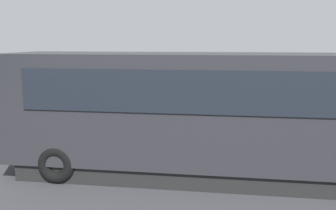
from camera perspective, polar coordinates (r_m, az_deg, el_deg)
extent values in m
plane|color=#38383D|center=(15.33, 2.59, -4.38)|extent=(80.00, 80.00, 0.00)
cube|color=#26262B|center=(10.46, 5.12, -0.39)|extent=(10.40, 2.94, 2.80)
cube|color=black|center=(11.89, -20.20, 2.95)|extent=(0.15, 2.10, 1.23)
cube|color=black|center=(11.64, 5.62, 3.35)|extent=(8.64, 0.41, 1.01)
cube|color=black|center=(9.12, 4.58, 1.79)|extent=(8.64, 0.41, 1.01)
cube|color=#1959B2|center=(11.80, 5.54, -2.07)|extent=(9.06, 0.42, 0.28)
cube|color=black|center=(10.84, 5.00, -8.89)|extent=(9.57, 2.71, 0.45)
torus|color=black|center=(12.60, -11.22, -5.17)|extent=(1.01, 0.36, 1.00)
torus|color=black|center=(10.59, -15.52, -8.08)|extent=(1.01, 0.36, 1.00)
torus|color=black|center=(12.17, 22.73, -6.23)|extent=(1.01, 0.36, 1.00)
cylinder|color=black|center=(13.77, 14.38, -4.18)|extent=(0.15, 0.15, 0.78)
cube|color=black|center=(13.91, 14.25, -5.84)|extent=(0.16, 0.28, 0.10)
cylinder|color=black|center=(13.83, 15.00, -4.14)|extent=(0.15, 0.15, 0.78)
cube|color=black|center=(13.97, 14.87, -5.80)|extent=(0.16, 0.28, 0.10)
cube|color=#3F594C|center=(13.66, 14.81, -1.25)|extent=(0.44, 0.36, 0.65)
cylinder|color=#3F594C|center=(13.57, 13.87, -1.21)|extent=(0.11, 0.11, 0.61)
sphere|color=tan|center=(13.62, 13.82, -2.48)|extent=(0.11, 0.11, 0.09)
cylinder|color=#3F594C|center=(13.75, 15.74, -1.16)|extent=(0.11, 0.11, 0.61)
sphere|color=tan|center=(13.80, 15.69, -2.41)|extent=(0.11, 0.11, 0.09)
sphere|color=tan|center=(13.58, 14.89, 0.66)|extent=(0.28, 0.28, 0.23)
cylinder|color=#473823|center=(13.45, 9.24, -4.29)|extent=(0.14, 0.14, 0.79)
cube|color=black|center=(13.59, 9.22, -6.02)|extent=(0.15, 0.27, 0.10)
cylinder|color=#473823|center=(13.43, 9.92, -4.33)|extent=(0.14, 0.14, 0.79)
cube|color=black|center=(13.57, 9.89, -6.06)|extent=(0.15, 0.27, 0.10)
cube|color=navy|center=(13.29, 9.66, -1.29)|extent=(0.43, 0.35, 0.66)
cylinder|color=navy|center=(13.32, 8.64, -1.16)|extent=(0.11, 0.11, 0.62)
sphere|color=tan|center=(13.38, 8.61, -2.48)|extent=(0.11, 0.11, 0.09)
cylinder|color=navy|center=(13.26, 10.69, -1.27)|extent=(0.11, 0.11, 0.62)
sphere|color=tan|center=(13.32, 10.65, -2.59)|extent=(0.11, 0.11, 0.09)
sphere|color=tan|center=(13.22, 9.71, 0.70)|extent=(0.28, 0.28, 0.24)
cylinder|color=black|center=(13.43, 3.95, -4.26)|extent=(0.13, 0.13, 0.77)
cube|color=black|center=(13.57, 3.94, -5.95)|extent=(0.11, 0.26, 0.10)
cylinder|color=black|center=(13.43, 4.64, -4.27)|extent=(0.13, 0.13, 0.77)
cube|color=black|center=(13.57, 4.61, -5.95)|extent=(0.11, 0.26, 0.10)
cube|color=#D8F233|center=(13.29, 4.33, -1.31)|extent=(0.39, 0.30, 0.64)
cube|color=silver|center=(13.29, 4.33, -1.31)|extent=(0.40, 0.31, 0.06)
cylinder|color=#D8F233|center=(13.28, 3.30, -1.23)|extent=(0.09, 0.09, 0.61)
sphere|color=tan|center=(13.34, 3.29, -2.52)|extent=(0.09, 0.09, 0.09)
cylinder|color=#D8F233|center=(13.29, 5.37, -1.25)|extent=(0.09, 0.09, 0.61)
sphere|color=tan|center=(13.34, 5.35, -2.54)|extent=(0.09, 0.09, 0.09)
sphere|color=tan|center=(13.21, 4.36, 0.63)|extent=(0.24, 0.24, 0.23)
cylinder|color=black|center=(13.53, -0.81, -4.05)|extent=(0.14, 0.14, 0.80)
cube|color=black|center=(13.67, -0.74, -5.81)|extent=(0.16, 0.28, 0.10)
cylinder|color=black|center=(13.48, -0.17, -4.10)|extent=(0.14, 0.14, 0.80)
cube|color=black|center=(13.62, -0.11, -5.87)|extent=(0.16, 0.28, 0.10)
cube|color=navy|center=(13.35, -0.49, -1.00)|extent=(0.43, 0.36, 0.67)
cylinder|color=navy|center=(13.43, -1.45, -0.87)|extent=(0.11, 0.11, 0.64)
sphere|color=tan|center=(13.49, -1.45, -2.20)|extent=(0.11, 0.11, 0.09)
cylinder|color=navy|center=(13.27, 0.48, -0.99)|extent=(0.11, 0.11, 0.64)
sphere|color=tan|center=(13.33, 0.48, -2.34)|extent=(0.11, 0.11, 0.09)
sphere|color=tan|center=(13.28, -0.49, 1.02)|extent=(0.29, 0.29, 0.24)
cylinder|color=black|center=(14.01, -4.45, -3.70)|extent=(0.14, 0.14, 0.77)
cube|color=black|center=(14.14, -4.36, -5.33)|extent=(0.15, 0.27, 0.10)
cylinder|color=black|center=(13.95, -3.84, -3.75)|extent=(0.14, 0.14, 0.77)
cube|color=black|center=(14.08, -3.76, -5.39)|extent=(0.15, 0.27, 0.10)
cube|color=#3F594C|center=(13.84, -4.18, -0.87)|extent=(0.43, 0.35, 0.64)
cylinder|color=#3F594C|center=(13.93, -5.09, -0.75)|extent=(0.11, 0.11, 0.61)
sphere|color=tan|center=(13.98, -5.07, -1.98)|extent=(0.11, 0.11, 0.09)
cylinder|color=#3F594C|center=(13.75, -3.26, -0.86)|extent=(0.11, 0.11, 0.61)
sphere|color=tan|center=(13.80, -3.24, -2.11)|extent=(0.11, 0.11, 0.09)
sphere|color=tan|center=(13.77, -4.20, 1.01)|extent=(0.27, 0.27, 0.23)
torus|color=black|center=(12.96, -3.83, -5.53)|extent=(0.61, 0.24, 0.60)
cylinder|color=silver|center=(12.96, -3.83, -5.53)|extent=(0.14, 0.12, 0.12)
torus|color=black|center=(12.52, 2.39, -6.04)|extent=(0.61, 0.24, 0.60)
cylinder|color=silver|center=(12.52, 2.39, -6.04)|extent=(0.14, 0.14, 0.12)
cylinder|color=silver|center=(12.86, -3.64, -4.03)|extent=(0.32, 0.11, 0.67)
cube|color=#0C19B2|center=(12.66, -1.09, -4.32)|extent=(0.88, 0.43, 0.36)
cube|color=black|center=(12.51, 0.99, -4.25)|extent=(0.55, 0.31, 0.20)
cylinder|color=silver|center=(12.48, 0.29, -5.51)|extent=(0.46, 0.16, 0.08)
cylinder|color=black|center=(12.78, -3.45, -2.74)|extent=(0.14, 0.58, 0.04)
torus|color=black|center=(18.96, -7.85, -0.92)|extent=(0.61, 0.30, 0.60)
cylinder|color=silver|center=(18.96, -7.85, -0.92)|extent=(0.14, 0.13, 0.12)
torus|color=black|center=(18.78, -10.53, 2.54)|extent=(0.84, 0.37, 0.84)
cylinder|color=silver|center=(18.78, -10.53, 2.54)|extent=(0.15, 0.15, 0.12)
cylinder|color=silver|center=(18.93, -7.10, -0.16)|extent=(0.68, 0.25, 0.22)
cube|color=orange|center=(18.84, -8.25, 1.23)|extent=(0.83, 0.49, 0.89)
cube|color=black|center=(18.79, -9.01, 2.47)|extent=(0.51, 0.35, 0.54)
cylinder|color=silver|center=(18.95, -9.43, 1.77)|extent=(0.34, 0.17, 0.41)
cylinder|color=black|center=(18.91, -6.47, 0.50)|extent=(0.20, 0.57, 0.04)
cube|color=black|center=(18.82, -7.68, 1.94)|extent=(0.52, 0.45, 0.50)
sphere|color=#0C59B2|center=(18.87, -6.50, 1.30)|extent=(0.32, 0.32, 0.26)
cylinder|color=black|center=(18.68, -7.12, 1.17)|extent=(0.46, 0.22, 0.23)
cylinder|color=black|center=(18.64, -8.77, 1.70)|extent=(0.40, 0.21, 0.32)
cylinder|color=black|center=(19.04, -7.18, 1.32)|extent=(0.46, 0.22, 0.23)
cylinder|color=black|center=(18.99, -8.79, 1.84)|extent=(0.40, 0.21, 0.32)
cube|color=orange|center=(19.26, -2.22, -1.54)|extent=(0.34, 0.34, 0.03)
cone|color=orange|center=(19.21, -2.22, -0.62)|extent=(0.26, 0.26, 0.60)
cylinder|color=white|center=(19.21, -2.22, -0.71)|extent=(0.19, 0.19, 0.07)
cube|color=white|center=(16.89, 18.82, -3.59)|extent=(0.20, 3.98, 0.01)
cube|color=white|center=(16.54, 9.99, -3.49)|extent=(0.21, 4.18, 0.01)
cube|color=white|center=(16.59, 1.00, -3.31)|extent=(0.19, 3.75, 0.01)
cube|color=white|center=(17.04, -7.72, -3.06)|extent=(0.21, 4.35, 0.01)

